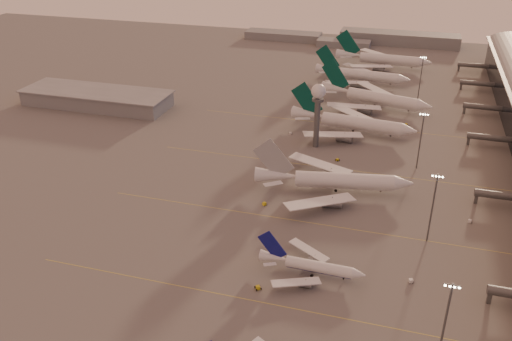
# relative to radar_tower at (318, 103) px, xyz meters

# --- Properties ---
(ground) EXTENTS (700.00, 700.00, 0.00)m
(ground) POSITION_rel_radar_tower_xyz_m (-5.00, -120.00, -20.95)
(ground) COLOR #605D5D
(ground) RESTS_ON ground
(taxiway_markings) EXTENTS (180.00, 185.25, 0.02)m
(taxiway_markings) POSITION_rel_radar_tower_xyz_m (25.00, -64.00, -20.94)
(taxiway_markings) COLOR gold
(taxiway_markings) RESTS_ON ground
(hangar) EXTENTS (82.00, 27.00, 8.50)m
(hangar) POSITION_rel_radar_tower_xyz_m (-125.00, 20.00, -16.63)
(hangar) COLOR slate
(hangar) RESTS_ON ground
(radar_tower) EXTENTS (6.40, 6.40, 31.10)m
(radar_tower) POSITION_rel_radar_tower_xyz_m (0.00, 0.00, 0.00)
(radar_tower) COLOR #505257
(radar_tower) RESTS_ON ground
(mast_a) EXTENTS (3.60, 0.56, 25.00)m
(mast_a) POSITION_rel_radar_tower_xyz_m (53.00, -120.00, -7.21)
(mast_a) COLOR #505257
(mast_a) RESTS_ON ground
(mast_b) EXTENTS (3.60, 0.56, 25.00)m
(mast_b) POSITION_rel_radar_tower_xyz_m (50.00, -65.00, -7.21)
(mast_b) COLOR #505257
(mast_b) RESTS_ON ground
(mast_c) EXTENTS (3.60, 0.56, 25.00)m
(mast_c) POSITION_rel_radar_tower_xyz_m (45.00, -10.00, -7.21)
(mast_c) COLOR #505257
(mast_c) RESTS_ON ground
(mast_d) EXTENTS (3.60, 0.56, 25.00)m
(mast_d) POSITION_rel_radar_tower_xyz_m (43.00, 80.00, -7.21)
(mast_d) COLOR #505257
(mast_d) RESTS_ON ground
(distant_horizon) EXTENTS (165.00, 37.50, 9.00)m
(distant_horizon) POSITION_rel_radar_tower_xyz_m (-2.38, 205.14, -17.06)
(distant_horizon) COLOR slate
(distant_horizon) RESTS_ON ground
(narrowbody_mid) EXTENTS (33.10, 26.43, 12.93)m
(narrowbody_mid) POSITION_rel_radar_tower_xyz_m (16.64, -93.55, -18.33)
(narrowbody_mid) COLOR silver
(narrowbody_mid) RESTS_ON ground
(widebody_white) EXTENTS (60.63, 48.17, 21.50)m
(widebody_white) POSITION_rel_radar_tower_xyz_m (14.69, -40.56, -17.22)
(widebody_white) COLOR silver
(widebody_white) RESTS_ON ground
(greentail_a) EXTENTS (62.05, 49.85, 22.57)m
(greentail_a) POSITION_rel_radar_tower_xyz_m (13.89, 20.79, -16.96)
(greentail_a) COLOR silver
(greentail_a) RESTS_ON ground
(greentail_b) EXTENTS (61.90, 49.34, 23.00)m
(greentail_b) POSITION_rel_radar_tower_xyz_m (20.70, 60.43, -16.89)
(greentail_b) COLOR silver
(greentail_b) RESTS_ON ground
(greentail_c) EXTENTS (59.07, 47.46, 21.49)m
(greentail_c) POSITION_rel_radar_tower_xyz_m (9.07, 101.89, -17.15)
(greentail_c) COLOR silver
(greentail_c) RESTS_ON ground
(greentail_d) EXTENTS (64.10, 51.66, 23.27)m
(greentail_d) POSITION_rel_radar_tower_xyz_m (18.34, 141.06, -16.84)
(greentail_d) COLOR silver
(greentail_d) RESTS_ON ground
(gsv_tug_mid) EXTENTS (4.13, 4.47, 1.10)m
(gsv_tug_mid) POSITION_rel_radar_tower_xyz_m (3.28, -104.88, -20.38)
(gsv_tug_mid) COLOR gold
(gsv_tug_mid) RESTS_ON ground
(gsv_truck_b) EXTENTS (6.53, 4.11, 2.48)m
(gsv_truck_b) POSITION_rel_radar_tower_xyz_m (46.22, -88.91, -19.68)
(gsv_truck_b) COLOR silver
(gsv_truck_b) RESTS_ON ground
(gsv_truck_c) EXTENTS (5.33, 6.33, 2.49)m
(gsv_truck_c) POSITION_rel_radar_tower_xyz_m (-7.72, -57.63, -19.68)
(gsv_truck_c) COLOR gold
(gsv_truck_c) RESTS_ON ground
(gsv_catering_b) EXTENTS (5.73, 3.91, 4.32)m
(gsv_catering_b) POSITION_rel_radar_tower_xyz_m (64.47, -48.98, -18.79)
(gsv_catering_b) COLOR silver
(gsv_catering_b) RESTS_ON ground
(gsv_tug_far) EXTENTS (3.50, 3.84, 0.94)m
(gsv_tug_far) POSITION_rel_radar_tower_xyz_m (11.97, -12.35, -20.46)
(gsv_tug_far) COLOR gold
(gsv_tug_far) RESTS_ON ground
(gsv_truck_d) EXTENTS (3.52, 5.56, 2.11)m
(gsv_truck_d) POSITION_rel_radar_tower_xyz_m (-14.09, 10.93, -19.87)
(gsv_truck_d) COLOR silver
(gsv_truck_d) RESTS_ON ground
(gsv_tug_hangar) EXTENTS (4.00, 2.73, 1.06)m
(gsv_tug_hangar) POSITION_rel_radar_tower_xyz_m (38.63, 37.80, -20.40)
(gsv_tug_hangar) COLOR gold
(gsv_tug_hangar) RESTS_ON ground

